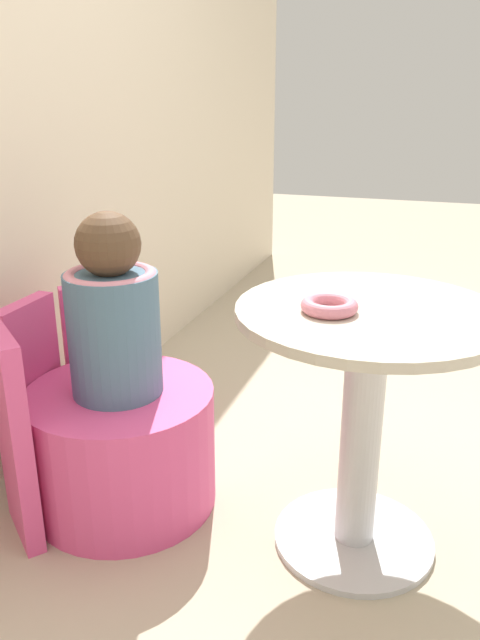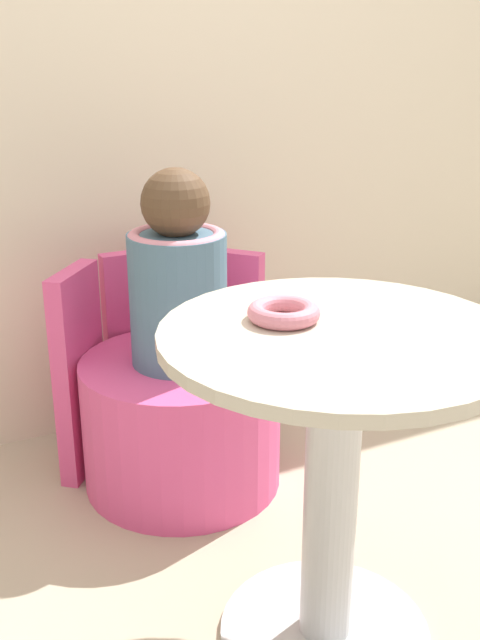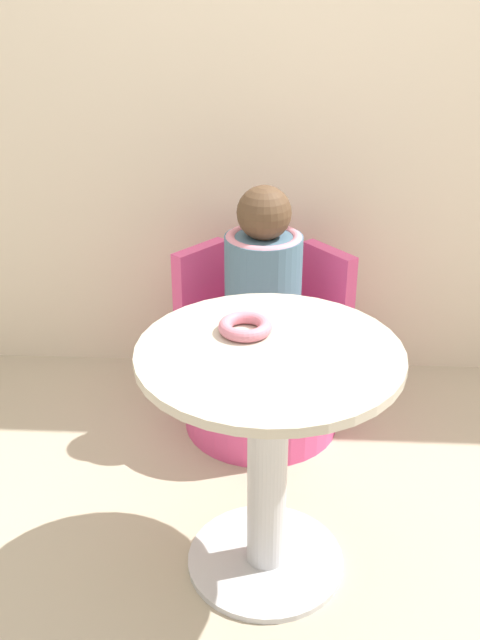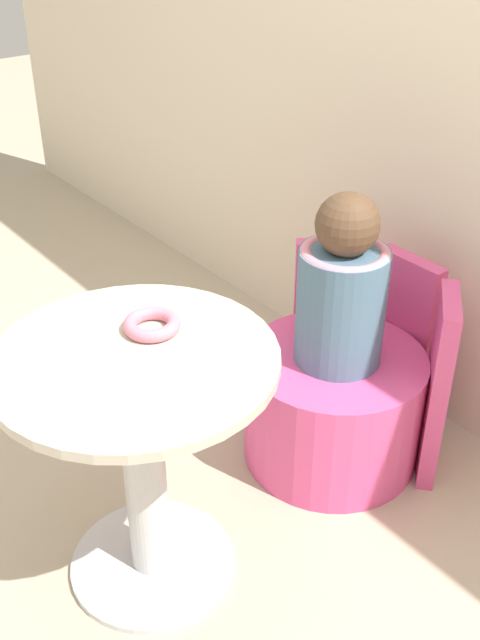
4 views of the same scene
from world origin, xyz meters
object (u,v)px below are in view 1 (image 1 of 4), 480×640
at_px(tub_chair, 123,446).
at_px(round_table, 364,394).
at_px(child_figure, 113,314).
at_px(donut, 329,306).

bearing_deg(tub_chair, round_table, -87.45).
distance_m(tub_chair, child_figure, 0.41).
xyz_separation_m(round_table, donut, (-0.06, 0.09, 0.24)).
bearing_deg(round_table, donut, 125.46).
height_order(round_table, donut, donut).
bearing_deg(child_figure, donut, -93.08).
xyz_separation_m(tub_chair, child_figure, (0.00, 0.00, 0.41)).
relative_size(round_table, donut, 5.04).
bearing_deg(donut, child_figure, 86.92).
relative_size(child_figure, donut, 3.81).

